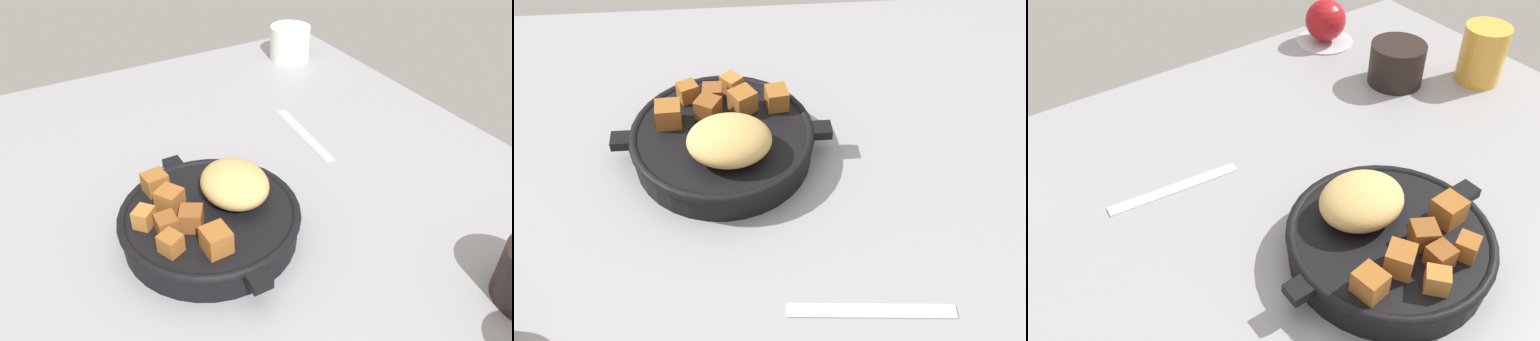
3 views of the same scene
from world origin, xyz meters
TOP-DOWN VIEW (x-y plane):
  - ground_plane at (0.00, 0.00)cm, footprint 103.94×86.44cm
  - cast_iron_skillet at (2.69, -7.78)cm, footprint 27.11×22.81cm
  - butter_knife at (-11.56, 15.86)cm, footprint 17.28×3.11cm

SIDE VIEW (x-z plane):
  - ground_plane at x=0.00cm, z-range -2.40..0.00cm
  - butter_knife at x=-11.56cm, z-range 0.00..0.36cm
  - cast_iron_skillet at x=2.69cm, z-range -1.24..7.20cm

